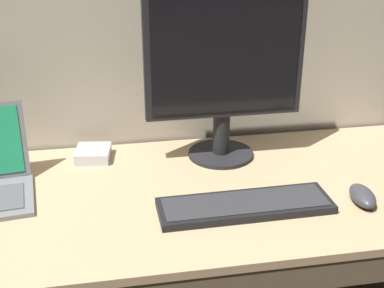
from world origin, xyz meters
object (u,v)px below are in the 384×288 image
(computer_mouse, at_px, (362,196))
(wired_keyboard, at_px, (245,205))
(external_drive_box, at_px, (93,154))
(external_monitor, at_px, (224,67))

(computer_mouse, bearing_deg, wired_keyboard, -179.01)
(wired_keyboard, xyz_separation_m, external_drive_box, (-0.38, 0.37, 0.01))
(external_monitor, height_order, computer_mouse, external_monitor)
(wired_keyboard, bearing_deg, external_monitor, 87.95)
(computer_mouse, bearing_deg, external_monitor, 137.47)
(computer_mouse, height_order, external_drive_box, computer_mouse)
(wired_keyboard, height_order, external_drive_box, external_drive_box)
(wired_keyboard, bearing_deg, computer_mouse, -4.21)
(external_drive_box, bearing_deg, wired_keyboard, -44.12)
(external_monitor, distance_m, computer_mouse, 0.52)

